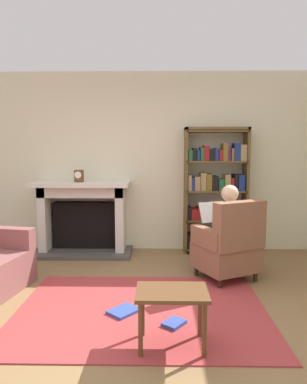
# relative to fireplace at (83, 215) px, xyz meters

# --- Properties ---
(ground) EXTENTS (14.00, 14.00, 0.00)m
(ground) POSITION_rel_fireplace_xyz_m (0.97, -2.30, -0.57)
(ground) COLOR olive
(back_wall) EXTENTS (5.60, 0.10, 2.70)m
(back_wall) POSITION_rel_fireplace_xyz_m (0.97, 0.25, 0.78)
(back_wall) COLOR beige
(back_wall) RESTS_ON ground
(area_rug) EXTENTS (2.40, 1.80, 0.01)m
(area_rug) POSITION_rel_fireplace_xyz_m (0.97, -2.00, -0.57)
(area_rug) COLOR #A23637
(area_rug) RESTS_ON ground
(fireplace) EXTENTS (1.45, 0.64, 1.08)m
(fireplace) POSITION_rel_fireplace_xyz_m (0.00, 0.00, 0.00)
(fireplace) COLOR #4C4742
(fireplace) RESTS_ON ground
(mantel_clock) EXTENTS (0.14, 0.14, 0.17)m
(mantel_clock) POSITION_rel_fireplace_xyz_m (-0.03, -0.10, 0.59)
(mantel_clock) COLOR brown
(mantel_clock) RESTS_ON fireplace
(bookshelf) EXTENTS (0.93, 0.32, 1.87)m
(bookshelf) POSITION_rel_fireplace_xyz_m (1.99, 0.03, 0.33)
(bookshelf) COLOR brown
(bookshelf) RESTS_ON ground
(armchair_reading) EXTENTS (0.85, 0.84, 0.97)m
(armchair_reading) POSITION_rel_fireplace_xyz_m (1.97, -1.16, -0.15)
(armchair_reading) COLOR #331E14
(armchair_reading) RESTS_ON ground
(seated_reader) EXTENTS (0.52, 0.60, 1.14)m
(seated_reader) POSITION_rel_fireplace_xyz_m (1.92, -1.05, 0.05)
(seated_reader) COLOR silver
(seated_reader) RESTS_ON ground
(side_table) EXTENTS (0.56, 0.39, 0.46)m
(side_table) POSITION_rel_fireplace_xyz_m (1.24, -2.63, -0.18)
(side_table) COLOR brown
(side_table) RESTS_ON ground
(scattered_books) EXTENTS (0.76, 0.54, 0.03)m
(scattered_books) POSITION_rel_fireplace_xyz_m (0.97, -2.15, -0.54)
(scattered_books) COLOR #334CA5
(scattered_books) RESTS_ON area_rug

